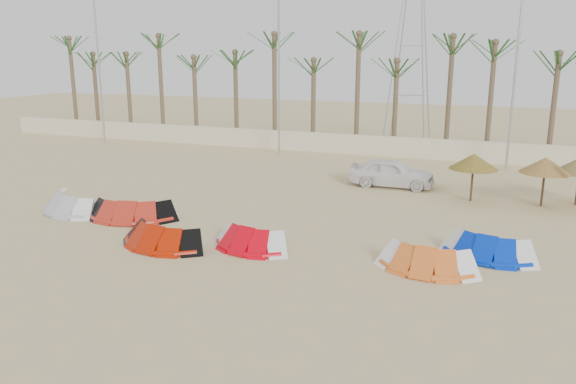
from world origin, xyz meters
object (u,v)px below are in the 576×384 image
at_px(parasol_mid, 545,165).
at_px(kite_blue, 488,244).
at_px(kite_red_right, 252,236).
at_px(car, 392,173).
at_px(kite_red_mid, 166,233).
at_px(kite_orange, 428,256).
at_px(parasol_left, 474,161).
at_px(kite_grey, 73,201).
at_px(kite_red_left, 135,208).

bearing_deg(parasol_mid, kite_blue, -105.09).
bearing_deg(kite_red_right, car, 75.37).
distance_m(kite_red_mid, kite_orange, 8.96).
bearing_deg(parasol_left, parasol_mid, 3.53).
distance_m(kite_grey, parasol_mid, 20.43).
bearing_deg(kite_red_left, kite_grey, -179.25).
bearing_deg(kite_red_right, kite_red_left, 165.48).
bearing_deg(parasol_mid, kite_grey, -157.18).
xyz_separation_m(kite_grey, kite_red_right, (9.12, -1.50, -0.00)).
height_order(kite_grey, car, car).
bearing_deg(kite_grey, parasol_left, 26.00).
bearing_deg(car, kite_grey, 126.50).
height_order(kite_grey, kite_orange, same).
height_order(kite_orange, parasol_left, parasol_left).
bearing_deg(kite_orange, parasol_left, 85.17).
relative_size(kite_grey, car, 0.91).
bearing_deg(kite_blue, parasol_mid, 74.91).
height_order(kite_red_mid, parasol_mid, parasol_mid).
bearing_deg(kite_red_mid, kite_red_right, 16.26).
height_order(parasol_mid, car, parasol_mid).
xyz_separation_m(kite_orange, car, (-3.16, 10.50, 0.30)).
bearing_deg(kite_red_right, kite_grey, 170.64).
xyz_separation_m(kite_blue, parasol_left, (-0.96, 7.21, 1.42)).
xyz_separation_m(kite_red_right, kite_blue, (7.68, 2.01, 0.00)).
relative_size(parasol_mid, car, 0.52).
distance_m(kite_red_left, kite_blue, 13.65).
height_order(kite_grey, kite_blue, same).
bearing_deg(car, parasol_mid, -101.88).
bearing_deg(kite_orange, kite_red_right, -178.06).
relative_size(kite_grey, kite_orange, 1.19).
xyz_separation_m(kite_red_right, car, (2.79, 10.71, 0.30)).
height_order(kite_orange, kite_blue, same).
bearing_deg(kite_red_right, kite_blue, 14.71).
bearing_deg(car, kite_red_right, 164.18).
xyz_separation_m(kite_grey, kite_red_mid, (6.17, -2.36, -0.00)).
relative_size(kite_red_left, kite_red_mid, 1.13).
height_order(kite_blue, car, car).
relative_size(kite_orange, parasol_mid, 1.46).
relative_size(kite_blue, parasol_left, 1.51).
xyz_separation_m(kite_orange, parasol_mid, (3.72, 9.21, 1.42)).
xyz_separation_m(kite_grey, kite_red_left, (3.15, 0.04, 0.00)).
xyz_separation_m(kite_red_right, parasol_mid, (9.67, 9.41, 1.42)).
bearing_deg(kite_blue, parasol_left, 97.59).
xyz_separation_m(kite_red_left, kite_red_right, (5.96, -1.54, -0.01)).
relative_size(kite_red_mid, parasol_left, 1.58).
distance_m(kite_red_right, car, 11.07).
xyz_separation_m(kite_red_left, car, (8.76, 9.16, 0.29)).
height_order(kite_orange, car, car).
bearing_deg(kite_blue, kite_red_mid, -164.86).
height_order(kite_red_left, car, car).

